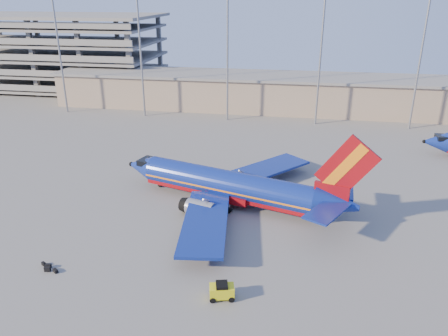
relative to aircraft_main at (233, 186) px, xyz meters
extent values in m
plane|color=slate|center=(-3.06, -3.61, -2.64)|extent=(220.00, 220.00, 0.00)
cube|color=gray|center=(6.94, 54.39, 1.36)|extent=(120.00, 15.00, 8.00)
cube|color=slate|center=(6.94, 54.39, 5.56)|extent=(122.00, 16.00, 0.60)
cube|color=slate|center=(-65.06, 70.39, -1.64)|extent=(60.00, 30.00, 0.70)
cube|color=slate|center=(-65.06, 70.39, 2.56)|extent=(60.00, 30.00, 0.70)
cube|color=slate|center=(-65.06, 70.39, 6.76)|extent=(60.00, 30.00, 0.70)
cube|color=slate|center=(-65.06, 70.39, 10.96)|extent=(60.00, 30.00, 0.70)
cube|color=slate|center=(-65.06, 70.39, 15.16)|extent=(60.00, 30.00, 0.70)
cube|color=slate|center=(-65.06, 70.39, 18.36)|extent=(62.00, 32.00, 0.80)
cube|color=slate|center=(-65.06, 83.39, 7.86)|extent=(1.20, 1.20, 21.00)
cylinder|color=gray|center=(-48.06, 42.39, 11.36)|extent=(0.44, 0.44, 28.00)
cylinder|color=gray|center=(-28.06, 42.39, 11.36)|extent=(0.44, 0.44, 28.00)
cylinder|color=gray|center=(-8.06, 42.39, 11.36)|extent=(0.44, 0.44, 28.00)
cylinder|color=gray|center=(11.94, 42.39, 11.36)|extent=(0.44, 0.44, 28.00)
cylinder|color=gray|center=(31.94, 42.39, 11.36)|extent=(0.44, 0.44, 28.00)
cylinder|color=navy|center=(-0.84, 0.25, 0.17)|extent=(25.01, 10.88, 3.85)
cube|color=maroon|center=(-0.84, 0.25, -0.82)|extent=(24.80, 10.18, 1.35)
cube|color=orange|center=(-0.84, 0.25, -0.09)|extent=(25.02, 10.92, 0.23)
cone|color=navy|center=(-14.88, 4.48, 0.17)|extent=(5.29, 4.94, 3.85)
cube|color=black|center=(-13.58, 4.09, 1.15)|extent=(3.17, 3.31, 0.83)
cone|color=navy|center=(13.70, -4.12, 0.53)|extent=(6.29, 5.24, 3.85)
cube|color=maroon|center=(12.90, -3.88, 1.93)|extent=(4.35, 1.81, 2.29)
cube|color=maroon|center=(14.30, -4.30, 5.57)|extent=(7.40, 2.52, 8.30)
cube|color=orange|center=(14.10, -4.24, 5.57)|extent=(4.99, 1.88, 6.51)
cube|color=navy|center=(14.32, -0.62, 1.10)|extent=(3.66, 6.89, 0.23)
cube|color=navy|center=(12.28, -7.39, 1.10)|extent=(5.94, 7.33, 0.23)
cube|color=navy|center=(3.29, 8.56, -0.77)|extent=(14.46, 15.60, 0.36)
cube|color=navy|center=(-1.98, -8.96, -0.77)|extent=(7.19, 16.64, 0.36)
cube|color=maroon|center=(-0.34, 0.10, -1.24)|extent=(7.14, 5.68, 1.04)
cylinder|color=gray|center=(-0.47, 5.79, -1.44)|extent=(4.21, 3.17, 2.18)
cylinder|color=gray|center=(-3.59, -4.57, -1.44)|extent=(4.21, 3.17, 2.18)
cylinder|color=gray|center=(-11.79, 3.55, -2.07)|extent=(0.31, 0.31, 1.14)
cylinder|color=black|center=(-11.79, 3.55, -2.31)|extent=(0.71, 0.44, 0.67)
cylinder|color=black|center=(1.43, 2.39, -2.20)|extent=(1.00, 0.80, 0.87)
cylinder|color=black|center=(-0.12, -2.79, -2.20)|extent=(1.00, 0.80, 0.87)
cone|color=navy|center=(32.56, 25.39, -0.06)|extent=(4.14, 3.68, 3.54)
cube|color=black|center=(33.80, 25.43, 0.85)|extent=(2.38, 2.57, 0.77)
cube|color=yellow|center=(2.11, -20.34, -1.80)|extent=(2.62, 1.87, 1.13)
cube|color=black|center=(2.11, -20.34, -1.12)|extent=(1.38, 1.47, 0.39)
cylinder|color=black|center=(1.09, -19.94, -2.35)|extent=(0.62, 0.33, 0.59)
cylinder|color=black|center=(1.38, -21.15, -2.35)|extent=(0.62, 0.33, 0.59)
cylinder|color=black|center=(2.84, -19.52, -2.35)|extent=(0.62, 0.33, 0.59)
cylinder|color=black|center=(3.13, -20.73, -2.35)|extent=(0.62, 0.33, 0.59)
cube|color=black|center=(-16.90, -19.27, -2.37)|extent=(0.67, 0.37, 0.54)
cube|color=black|center=(-17.92, -18.32, -2.45)|extent=(0.59, 0.49, 0.38)
cube|color=black|center=(-15.99, -19.27, -2.45)|extent=(0.71, 0.63, 0.37)
cube|color=black|center=(-17.18, -18.69, -2.41)|extent=(0.67, 0.44, 0.46)
camera|label=1|loc=(8.34, -54.19, 24.95)|focal=35.00mm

